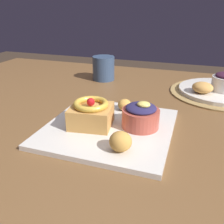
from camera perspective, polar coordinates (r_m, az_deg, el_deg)
name	(u,v)px	position (r m, az deg, el deg)	size (l,w,h in m)	color
dining_table	(120,135)	(0.74, 1.92, -5.43)	(1.58, 1.07, 0.73)	brown
woven_placemat	(220,93)	(0.93, 23.86, 4.05)	(0.34, 0.34, 0.01)	#997A47
front_plate	(109,128)	(0.61, -0.62, -3.67)	(0.30, 0.30, 0.01)	silver
cake_slice	(91,114)	(0.59, -4.88, -0.38)	(0.11, 0.10, 0.07)	#C68E47
berry_ramekin	(141,116)	(0.59, 6.71, -0.85)	(0.09, 0.09, 0.07)	#B24C3D
fritter_front	(121,141)	(0.50, 2.00, -6.87)	(0.05, 0.05, 0.04)	gold
fritter_middle	(125,105)	(0.69, 2.94, 1.73)	(0.04, 0.04, 0.03)	gold
back_plate	(220,91)	(0.93, 23.95, 4.55)	(0.28, 0.28, 0.01)	silver
back_pastry	(203,87)	(0.86, 20.38, 5.40)	(0.07, 0.07, 0.04)	#C68E47
coffee_mug	(104,68)	(1.00, -1.99, 10.17)	(0.09, 0.09, 0.09)	#334766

